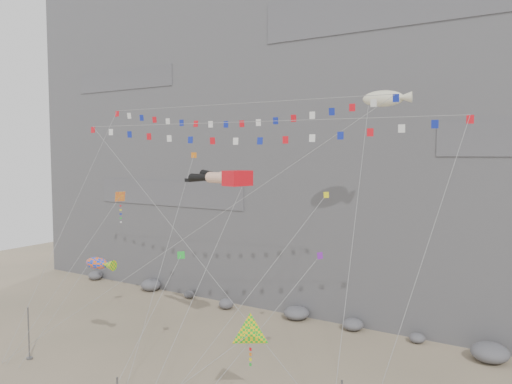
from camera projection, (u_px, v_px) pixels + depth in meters
cliff at (354, 86)px, 61.33m from camera, size 80.00×28.00×50.00m
talus_boulders at (297, 313)px, 50.48m from camera, size 60.00×3.00×1.20m
anchor_pole_left at (29, 333)px, 40.51m from camera, size 0.12×0.12×4.31m
legs_kite at (222, 178)px, 39.72m from camera, size 7.30×15.58×19.98m
flag_banner_upper at (233, 104)px, 41.45m from camera, size 27.49×12.97×28.02m
flag_banner_lower at (248, 122)px, 38.28m from camera, size 31.37×9.14×23.71m
harlequin_kite at (120, 197)px, 43.37m from camera, size 5.15×9.31×15.99m
fish_windsock at (97, 263)px, 40.64m from camera, size 5.30×5.79×9.85m
delta_kite at (250, 334)px, 31.27m from camera, size 6.90×8.74×10.97m
blimp_windsock at (383, 99)px, 39.00m from camera, size 4.29×14.97×25.25m
small_kite_a at (192, 160)px, 43.56m from camera, size 4.75×13.66×21.51m
small_kite_b at (317, 259)px, 33.92m from camera, size 5.76×9.58×14.25m
small_kite_c at (180, 257)px, 37.13m from camera, size 1.23×9.06×12.38m
small_kite_d at (322, 201)px, 36.59m from camera, size 6.85×12.66×19.29m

